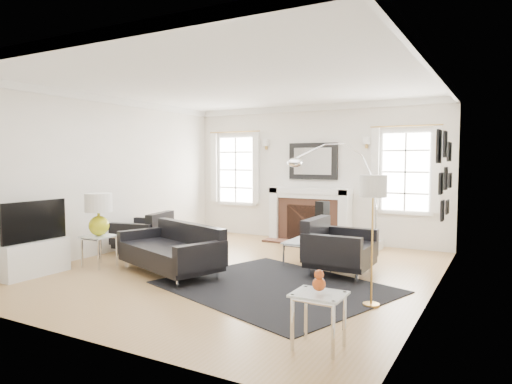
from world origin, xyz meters
The scene contains 25 objects.
floor centered at (0.00, 0.00, 0.00)m, with size 6.00×6.00×0.00m, color #9D7641.
back_wall centered at (0.00, 3.00, 1.40)m, with size 5.50×0.04×2.80m, color silver.
front_wall centered at (0.00, -3.00, 1.40)m, with size 5.50×0.04×2.80m, color silver.
left_wall centered at (-2.75, 0.00, 1.40)m, with size 0.04×6.00×2.80m, color silver.
right_wall centered at (2.75, 0.00, 1.40)m, with size 0.04×6.00×2.80m, color silver.
ceiling centered at (0.00, 0.00, 2.80)m, with size 5.50×6.00×0.02m, color white.
crown_molding centered at (0.00, 0.00, 2.74)m, with size 5.50×6.00×0.12m, color white.
fireplace centered at (0.00, 2.79, 0.54)m, with size 1.70×0.69×1.11m.
mantel_mirror centered at (0.00, 2.95, 1.65)m, with size 1.05×0.07×0.75m.
window_left centered at (-1.85, 2.95, 1.46)m, with size 1.24×0.15×1.62m.
window_right centered at (1.85, 2.95, 1.46)m, with size 1.24×0.15×1.62m.
gallery_wall centered at (2.72, 1.30, 1.53)m, with size 0.04×1.73×1.29m.
tv_unit centered at (-2.44, -1.70, 0.33)m, with size 0.35×1.00×1.09m.
area_rug centered at (0.89, -0.56, 0.01)m, with size 2.72×2.27×0.01m, color black.
sofa centered at (-0.79, -0.58, 0.32)m, with size 1.98×1.39×0.59m.
armchair_left centered at (-2.14, 0.30, 0.34)m, with size 0.98×1.05×0.61m.
armchair_right centered at (1.36, 0.51, 0.37)m, with size 0.90×1.00×0.67m.
coffee_table centered at (0.87, 0.94, 0.35)m, with size 0.86×0.86×0.38m.
side_table_left centered at (-2.05, -0.84, 0.39)m, with size 0.45×0.45×0.49m.
nesting_table centered at (2.10, -2.12, 0.39)m, with size 0.45×0.38×0.50m.
gourd_lamp centered at (-2.05, -0.84, 0.87)m, with size 0.42×0.42×0.67m.
orange_vase centered at (2.10, -2.12, 0.60)m, with size 0.12×0.12×0.19m.
arc_floor_lamp centered at (0.79, 2.14, 1.11)m, with size 1.45×1.35×2.06m.
stick_floor_lamp centered at (2.20, -0.71, 1.30)m, with size 0.30×0.30×1.50m.
speaker_tower centered at (0.64, 1.84, 0.47)m, with size 0.19×0.19×0.94m, color black.
Camera 1 is at (3.53, -5.84, 1.67)m, focal length 32.00 mm.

